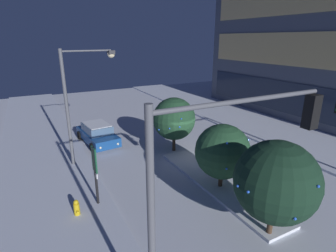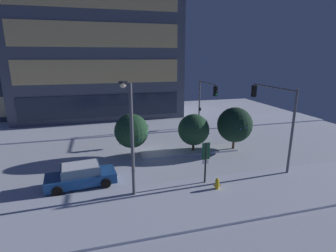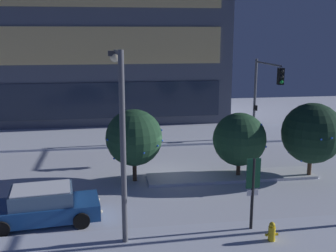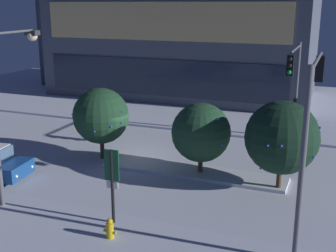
# 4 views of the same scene
# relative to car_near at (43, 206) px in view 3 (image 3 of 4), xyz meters

# --- Properties ---
(ground) EXTENTS (52.00, 52.00, 0.00)m
(ground) POSITION_rel_car_near_xyz_m (4.85, 4.71, -0.71)
(ground) COLOR silver
(curb_strip_far) EXTENTS (52.00, 5.20, 0.14)m
(curb_strip_far) POSITION_rel_car_near_xyz_m (4.85, 13.33, -0.64)
(curb_strip_far) COLOR silver
(curb_strip_far) RESTS_ON ground
(median_strip) EXTENTS (9.00, 1.80, 0.14)m
(median_strip) POSITION_rel_car_near_xyz_m (9.14, 4.11, -0.64)
(median_strip) COLOR silver
(median_strip) RESTS_ON ground
(office_tower_secondary) EXTENTS (13.82, 9.68, 20.23)m
(office_tower_secondary) POSITION_rel_car_near_xyz_m (-5.72, 25.97, 9.40)
(office_tower_secondary) COLOR #384251
(office_tower_secondary) RESTS_ON ground
(car_near) EXTENTS (4.74, 2.47, 1.49)m
(car_near) POSITION_rel_car_near_xyz_m (0.00, 0.00, 0.00)
(car_near) COLOR #19478C
(car_near) RESTS_ON ground
(traffic_light_corner_far_right) EXTENTS (0.32, 4.57, 5.83)m
(traffic_light_corner_far_right) POSITION_rel_car_near_xyz_m (13.00, 9.76, 3.31)
(traffic_light_corner_far_right) COLOR #565960
(traffic_light_corner_far_right) RESTS_ON ground
(street_lamp_arched) EXTENTS (0.56, 3.16, 7.01)m
(street_lamp_arched) POSITION_rel_car_near_xyz_m (3.18, -1.39, 3.93)
(street_lamp_arched) COLOR #565960
(street_lamp_arched) RESTS_ON ground
(fire_hydrant) EXTENTS (0.48, 0.26, 0.86)m
(fire_hydrant) POSITION_rel_car_near_xyz_m (8.51, -3.01, -0.29)
(fire_hydrant) COLOR gold
(fire_hydrant) RESTS_ON ground
(parking_info_sign) EXTENTS (0.55, 0.12, 2.97)m
(parking_info_sign) POSITION_rel_car_near_xyz_m (8.09, -1.98, 1.18)
(parking_info_sign) COLOR black
(parking_info_sign) RESTS_ON ground
(decorated_tree_median) EXTENTS (2.92, 2.91, 3.78)m
(decorated_tree_median) POSITION_rel_car_near_xyz_m (4.00, 4.35, 1.61)
(decorated_tree_median) COLOR #473323
(decorated_tree_median) RESTS_ON ground
(decorated_tree_left_of_median) EXTENTS (2.80, 2.80, 3.50)m
(decorated_tree_left_of_median) POSITION_rel_car_near_xyz_m (9.52, 4.09, 1.39)
(decorated_tree_left_of_median) COLOR #473323
(decorated_tree_left_of_median) RESTS_ON ground
(decorated_tree_right_of_median) EXTENTS (3.19, 3.24, 4.02)m
(decorated_tree_right_of_median) POSITION_rel_car_near_xyz_m (13.29, 3.58, 1.71)
(decorated_tree_right_of_median) COLOR #473323
(decorated_tree_right_of_median) RESTS_ON ground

